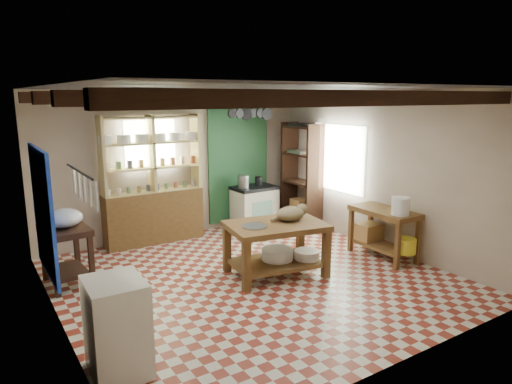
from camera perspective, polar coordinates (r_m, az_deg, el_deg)
floor at (r=6.50m, az=-0.43°, el=-10.80°), size 5.00×5.00×0.02m
ceiling at (r=6.00m, az=-0.47°, el=12.86°), size 5.00×5.00×0.02m
wall_back at (r=8.31m, az=-9.77°, el=3.43°), size 5.00×0.04×2.60m
wall_front at (r=4.29m, az=17.88°, el=-4.95°), size 5.00×0.04×2.60m
wall_left at (r=5.25m, az=-24.15°, el=-2.37°), size 0.04×5.00×2.60m
wall_right at (r=7.73m, az=15.40°, el=2.55°), size 0.04×5.00×2.60m
ceiling_beams at (r=6.00m, az=-0.47°, el=11.71°), size 5.00×3.80×0.15m
blue_wall_patch at (r=6.17m, az=-25.06°, el=-2.36°), size 0.04×1.40×1.60m
green_wall_patch at (r=8.85m, az=-2.21°, el=3.78°), size 1.30×0.04×2.30m
window_back at (r=8.06m, az=-13.09°, el=5.90°), size 0.90×0.02×0.80m
window_right at (r=8.39m, az=10.26°, el=4.19°), size 0.02×1.30×1.20m
utensil_rail at (r=4.00m, az=-21.14°, el=0.73°), size 0.06×0.90×0.28m
pot_rack at (r=8.40m, az=-0.78°, el=9.73°), size 0.86×0.12×0.36m
shelving_unit at (r=7.96m, az=-12.81°, el=1.48°), size 1.70×0.34×2.20m
tall_rack at (r=8.92m, az=5.72°, el=2.17°), size 0.40×0.86×2.00m
work_table at (r=6.50m, az=2.49°, el=-7.13°), size 1.47×1.11×0.76m
stove at (r=8.82m, az=-0.20°, el=-1.84°), size 0.84×0.58×0.80m
prep_table at (r=6.67m, az=-22.57°, el=-7.38°), size 0.59×0.83×0.81m
white_cabinet at (r=4.49m, az=-17.01°, el=-15.83°), size 0.52×0.61×0.90m
right_counter at (r=7.44m, az=15.60°, el=-5.02°), size 0.57×1.10×0.78m
cat at (r=6.52m, az=4.32°, el=-2.72°), size 0.44×0.34×0.20m
steel_tray at (r=6.21m, az=-0.21°, el=-4.29°), size 0.39×0.39×0.02m
basin_large at (r=6.60m, az=2.69°, el=-7.76°), size 0.53×0.53×0.16m
basin_small at (r=6.66m, az=6.38°, el=-7.80°), size 0.42×0.42×0.13m
kettle_left at (r=8.58m, az=-1.58°, el=1.32°), size 0.22×0.22×0.24m
kettle_right at (r=8.78m, az=0.33°, el=1.37°), size 0.15×0.15×0.18m
enamel_bowl at (r=6.52m, az=-22.94°, el=-3.02°), size 0.51×0.51×0.24m
white_bucket at (r=7.05m, az=17.62°, el=-1.70°), size 0.27×0.27×0.26m
wicker_basket at (r=7.66m, az=13.95°, el=-4.84°), size 0.39×0.32×0.27m
yellow_tub at (r=7.18m, az=18.19°, el=-6.40°), size 0.31×0.31×0.22m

